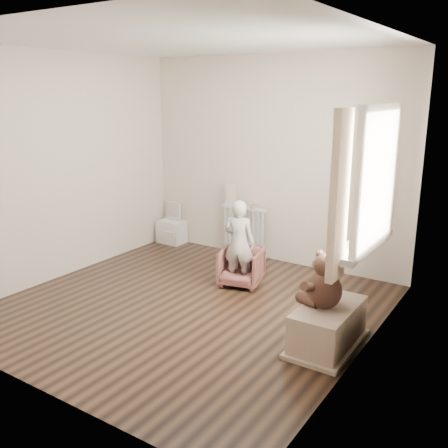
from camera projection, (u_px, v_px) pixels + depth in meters
The scene contains 19 objects.
floor at pixel (188, 306), 5.16m from camera, with size 3.60×3.60×0.01m, color black.
ceiling at pixel (183, 40), 4.49m from camera, with size 3.60×3.60×0.01m, color white.
back_wall at pixel (273, 161), 6.28m from camera, with size 3.60×0.02×2.60m, color silver.
front_wall at pixel (23, 221), 3.37m from camera, with size 3.60×0.02×2.60m, color silver.
left_wall at pixel (62, 167), 5.78m from camera, with size 0.02×3.60×2.60m, color silver.
right_wall at pixel (370, 205), 3.87m from camera, with size 0.02×3.60×2.60m, color silver.
window at pixel (378, 179), 4.10m from camera, with size 0.03×0.90×1.10m, color white.
window_sill at pixel (362, 245), 4.30m from camera, with size 0.22×1.10×0.06m, color silver.
curtain_left at pixel (339, 197), 3.71m from camera, with size 0.06×0.26×1.30m, color beige.
curtain_right at pixel (384, 176), 4.63m from camera, with size 0.06×0.26×1.30m, color beige.
radiator at pixel (243, 228), 6.60m from camera, with size 0.65×0.12×0.68m, color silver.
paper_doll at pixel (231, 194), 6.59m from camera, with size 0.17×0.02×0.29m, color beige.
tin_a at pixel (253, 206), 6.45m from camera, with size 0.09×0.09×0.05m, color #A59E8C.
toy_vanity at pixel (172, 224), 7.25m from camera, with size 0.38×0.27×0.60m, color silver.
armchair at pixel (241, 267), 5.68m from camera, with size 0.45×0.47×0.43m, color #572D29.
child at pixel (239, 243), 5.56m from camera, with size 0.36×0.24×0.98m, color beige.
toy_bench at pixel (328, 325), 4.31m from camera, with size 0.42×0.80×0.38m, color #BCA78C.
teddy_bear at pixel (325, 274), 4.17m from camera, with size 0.39×0.30×0.48m, color #311D15, non-canonical shape.
plush_cat at pixel (374, 221), 4.55m from camera, with size 0.17×0.27×0.23m, color gray, non-canonical shape.
Camera 1 is at (2.92, -3.78, 2.16)m, focal length 40.00 mm.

